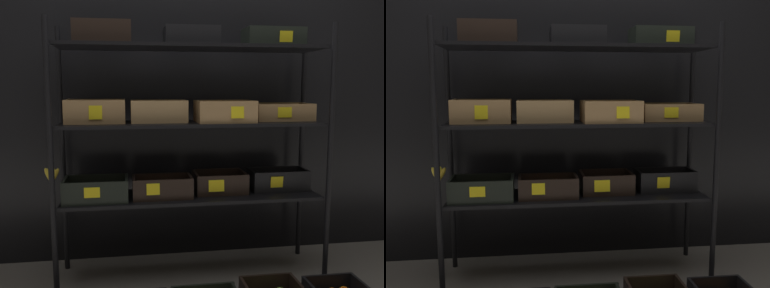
# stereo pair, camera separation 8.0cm
# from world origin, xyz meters

# --- Properties ---
(ground_plane) EXTENTS (10.00, 10.00, 0.00)m
(ground_plane) POSITION_xyz_m (0.00, 0.00, 0.00)
(ground_plane) COLOR #605B56
(storefront_wall) EXTENTS (4.02, 0.12, 2.43)m
(storefront_wall) POSITION_xyz_m (0.00, 0.41, 1.21)
(storefront_wall) COLOR black
(storefront_wall) RESTS_ON ground_plane
(display_rack) EXTENTS (1.73, 0.45, 1.59)m
(display_rack) POSITION_xyz_m (-0.01, 0.01, 0.97)
(display_rack) COLOR black
(display_rack) RESTS_ON ground_plane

